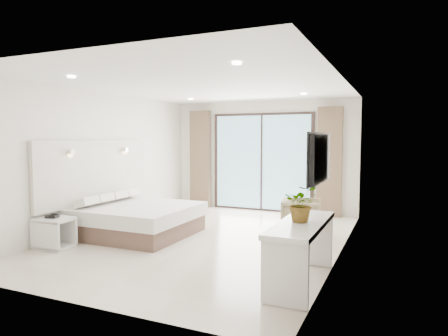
{
  "coord_description": "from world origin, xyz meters",
  "views": [
    {
      "loc": [
        3.12,
        -6.28,
        1.79
      ],
      "look_at": [
        0.16,
        0.4,
        1.24
      ],
      "focal_mm": 32.0,
      "sensor_mm": 36.0,
      "label": 1
    }
  ],
  "objects_px": {
    "nightstand": "(55,233)",
    "console_desk": "(301,238)",
    "armchair": "(302,215)",
    "bed": "(137,219)"
  },
  "relations": [
    {
      "from": "bed",
      "to": "nightstand",
      "type": "relative_size",
      "value": 3.46
    },
    {
      "from": "armchair",
      "to": "console_desk",
      "type": "bearing_deg",
      "value": -177.59
    },
    {
      "from": "nightstand",
      "to": "console_desk",
      "type": "bearing_deg",
      "value": -2.53
    },
    {
      "from": "bed",
      "to": "nightstand",
      "type": "bearing_deg",
      "value": -117.11
    },
    {
      "from": "armchair",
      "to": "bed",
      "type": "bearing_deg",
      "value": 104.86
    },
    {
      "from": "console_desk",
      "to": "armchair",
      "type": "distance_m",
      "value": 2.64
    },
    {
      "from": "bed",
      "to": "console_desk",
      "type": "relative_size",
      "value": 1.16
    },
    {
      "from": "nightstand",
      "to": "armchair",
      "type": "height_order",
      "value": "armchair"
    },
    {
      "from": "bed",
      "to": "armchair",
      "type": "height_order",
      "value": "armchair"
    },
    {
      "from": "bed",
      "to": "armchair",
      "type": "xyz_separation_m",
      "value": [
        2.78,
        1.31,
        0.07
      ]
    }
  ]
}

